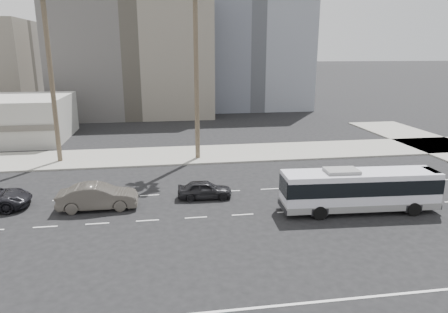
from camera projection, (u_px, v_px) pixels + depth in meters
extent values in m
plane|color=black|center=(288.00, 212.00, 26.05)|extent=(700.00, 700.00, 0.00)
cube|color=gray|center=(242.00, 153.00, 40.84)|extent=(120.00, 7.00, 0.15)
cube|color=#5E5A56|center=(134.00, 58.00, 64.94)|extent=(24.00, 18.00, 18.00)
cube|color=slate|center=(246.00, 34.00, 73.55)|extent=(20.00, 20.00, 26.00)
cube|color=#B7B2A4|center=(168.00, 31.00, 258.85)|extent=(42.00, 42.00, 44.00)
cube|color=slate|center=(246.00, 8.00, 243.34)|extent=(26.00, 26.00, 70.00)
cube|color=slate|center=(272.00, 21.00, 276.97)|extent=(22.00, 22.00, 60.00)
cube|color=silver|center=(360.00, 188.00, 25.84)|extent=(10.13, 2.75, 2.25)
cube|color=black|center=(360.00, 184.00, 25.76)|extent=(10.20, 2.82, 0.95)
cube|color=gray|center=(358.00, 203.00, 26.09)|extent=(10.16, 2.79, 0.43)
cube|color=gray|center=(342.00, 171.00, 25.33)|extent=(2.15, 1.50, 0.26)
cube|color=#262628|center=(429.00, 170.00, 26.28)|extent=(0.60, 1.58, 0.26)
cylinder|color=black|center=(413.00, 208.00, 25.54)|extent=(0.86, 0.26, 0.86)
cylinder|color=black|center=(394.00, 196.00, 27.66)|extent=(0.86, 0.26, 0.86)
cylinder|color=black|center=(322.00, 214.00, 24.64)|extent=(0.86, 0.26, 0.86)
cylinder|color=black|center=(309.00, 201.00, 26.75)|extent=(0.86, 0.26, 0.86)
imported|color=black|center=(205.00, 189.00, 28.36)|extent=(1.73, 3.89, 1.30)
imported|color=#4F4A43|center=(98.00, 197.00, 26.41)|extent=(1.83, 5.15, 1.69)
cylinder|color=brown|center=(196.00, 73.00, 36.66)|extent=(0.45, 0.45, 16.29)
cylinder|color=brown|center=(51.00, 77.00, 35.62)|extent=(0.49, 0.49, 15.74)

